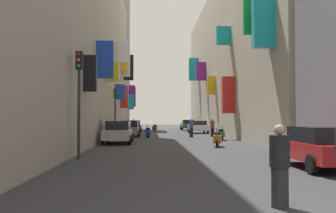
{
  "coord_description": "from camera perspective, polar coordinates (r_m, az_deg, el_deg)",
  "views": [
    {
      "loc": [
        -1.74,
        -2.55,
        1.67
      ],
      "look_at": [
        -0.29,
        27.93,
        2.6
      ],
      "focal_mm": 41.23,
      "sensor_mm": 36.0,
      "label": 1
    }
  ],
  "objects": [
    {
      "name": "traffic_light_near_corner",
      "position": [
        31.94,
        -7.81,
        0.29
      ],
      "size": [
        0.26,
        0.34,
        4.1
      ],
      "color": "#2D2D2D",
      "rests_on": "ground"
    },
    {
      "name": "scooter_orange",
      "position": [
        22.77,
        7.31,
        -4.78
      ],
      "size": [
        0.67,
        1.87,
        1.13
      ],
      "color": "orange",
      "rests_on": "ground"
    },
    {
      "name": "scooter_green",
      "position": [
        29.47,
        7.9,
        -4.08
      ],
      "size": [
        0.76,
        1.94,
        1.13
      ],
      "color": "#287F3D",
      "rests_on": "ground"
    },
    {
      "name": "scooter_red",
      "position": [
        49.09,
        -1.96,
        -3.16
      ],
      "size": [
        0.66,
        1.8,
        1.13
      ],
      "color": "red",
      "rests_on": "ground"
    },
    {
      "name": "building_right_mid_b",
      "position": [
        29.59,
        16.93,
        12.02
      ],
      "size": [
        7.38,
        17.51,
        17.36
      ],
      "color": "#BCB29E",
      "rests_on": "ground"
    },
    {
      "name": "parked_car_blue",
      "position": [
        48.41,
        -5.06,
        -2.84
      ],
      "size": [
        1.86,
        4.16,
        1.42
      ],
      "color": "navy",
      "rests_on": "ground"
    },
    {
      "name": "pedestrian_near_right",
      "position": [
        35.06,
        6.6,
        -3.12
      ],
      "size": [
        0.53,
        0.53,
        1.67
      ],
      "color": "black",
      "rests_on": "ground"
    },
    {
      "name": "scooter_blue",
      "position": [
        33.39,
        -3.02,
        -3.82
      ],
      "size": [
        0.53,
        1.87,
        1.13
      ],
      "color": "#2D4CAD",
      "rests_on": "ground"
    },
    {
      "name": "building_right_mid_c",
      "position": [
        50.51,
        8.44,
        5.26
      ],
      "size": [
        7.32,
        26.73,
        15.63
      ],
      "color": "#BCB29E",
      "rests_on": "ground"
    },
    {
      "name": "building_left_mid_c",
      "position": [
        59.31,
        -8.8,
        7.14
      ],
      "size": [
        7.11,
        8.57,
        21.7
      ],
      "color": "gray",
      "rests_on": "ground"
    },
    {
      "name": "ground_plane",
      "position": [
        32.63,
        0.33,
        -4.69
      ],
      "size": [
        140.0,
        140.0,
        0.0
      ],
      "primitive_type": "plane",
      "color": "#38383D"
    },
    {
      "name": "parked_car_green",
      "position": [
        54.38,
        2.95,
        -2.7
      ],
      "size": [
        1.94,
        4.07,
        1.45
      ],
      "color": "#236638",
      "rests_on": "ground"
    },
    {
      "name": "pedestrian_near_left",
      "position": [
        33.91,
        3.47,
        -3.18
      ],
      "size": [
        0.54,
        0.54,
        1.66
      ],
      "color": "black",
      "rests_on": "ground"
    },
    {
      "name": "building_left_mid_b",
      "position": [
        48.45,
        -10.16,
        6.03
      ],
      "size": [
        7.22,
        12.74,
        16.43
      ],
      "color": "#BCB29E",
      "rests_on": "ground"
    },
    {
      "name": "pedestrian_far_away",
      "position": [
        39.59,
        -5.12,
        -3.01
      ],
      "size": [
        0.47,
        0.47,
        1.6
      ],
      "color": "black",
      "rests_on": "ground"
    },
    {
      "name": "pedestrian_crossing",
      "position": [
        7.6,
        16.19,
        -8.49
      ],
      "size": [
        0.53,
        0.53,
        1.56
      ],
      "color": "#292929",
      "rests_on": "ground"
    },
    {
      "name": "parked_car_red",
      "position": [
        13.79,
        21.67,
        -5.51
      ],
      "size": [
        1.94,
        4.19,
        1.39
      ],
      "color": "#B21E1E",
      "rests_on": "ground"
    },
    {
      "name": "parked_car_silver",
      "position": [
        25.89,
        -7.39,
        -3.72
      ],
      "size": [
        1.89,
        4.44,
        1.48
      ],
      "color": "#B7B7BC",
      "rests_on": "ground"
    },
    {
      "name": "traffic_light_far_corner",
      "position": [
        16.25,
        -13.02,
        3.01
      ],
      "size": [
        0.26,
        0.34,
        4.43
      ],
      "color": "#2D2D2D",
      "rests_on": "ground"
    },
    {
      "name": "parked_car_grey",
      "position": [
        35.45,
        -5.68,
        -3.22
      ],
      "size": [
        1.87,
        3.93,
        1.45
      ],
      "color": "slate",
      "rests_on": "ground"
    },
    {
      "name": "parked_car_white",
      "position": [
        43.19,
        4.46,
        -2.98
      ],
      "size": [
        1.98,
        4.16,
        1.39
      ],
      "color": "white",
      "rests_on": "ground"
    }
  ]
}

